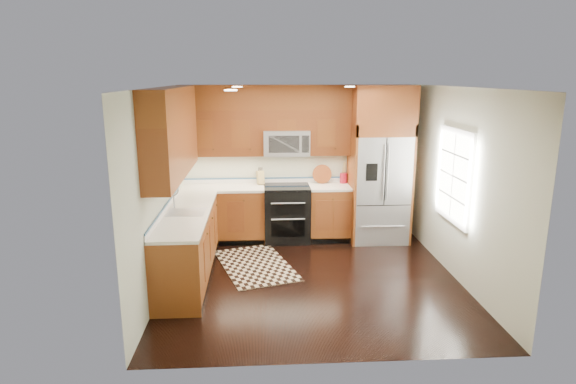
{
  "coord_description": "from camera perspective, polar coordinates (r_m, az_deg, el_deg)",
  "views": [
    {
      "loc": [
        -0.7,
        -6.15,
        2.74
      ],
      "look_at": [
        -0.29,
        0.6,
        1.1
      ],
      "focal_mm": 30.0,
      "sensor_mm": 36.0,
      "label": 1
    }
  ],
  "objects": [
    {
      "name": "cutting_board",
      "position": [
        8.3,
        4.04,
        1.11
      ],
      "size": [
        0.34,
        0.34,
        0.02
      ],
      "primitive_type": "cylinder",
      "rotation": [
        0.0,
        0.0,
        -0.04
      ],
      "color": "brown",
      "rests_on": "countertop"
    },
    {
      "name": "utensil_crock",
      "position": [
        8.34,
        6.61,
        1.93
      ],
      "size": [
        0.14,
        0.14,
        0.36
      ],
      "color": "maroon",
      "rests_on": "countertop"
    },
    {
      "name": "wall_back",
      "position": [
        8.31,
        1.46,
        3.61
      ],
      "size": [
        4.0,
        0.02,
        2.6
      ],
      "primitive_type": "cube",
      "color": "beige",
      "rests_on": "ground"
    },
    {
      "name": "upper_cabinets",
      "position": [
        7.29,
        -7.03,
        7.87
      ],
      "size": [
        2.85,
        3.0,
        1.15
      ],
      "color": "brown",
      "rests_on": "ground"
    },
    {
      "name": "wall_right",
      "position": [
        6.87,
        19.8,
        0.68
      ],
      "size": [
        0.02,
        4.0,
        2.6
      ],
      "primitive_type": "cube",
      "color": "beige",
      "rests_on": "ground"
    },
    {
      "name": "knife_block",
      "position": [
        8.2,
        -3.29,
        1.75
      ],
      "size": [
        0.14,
        0.17,
        0.29
      ],
      "color": "#A78F51",
      "rests_on": "countertop"
    },
    {
      "name": "microwave",
      "position": [
        8.03,
        -0.19,
        5.87
      ],
      "size": [
        0.76,
        0.4,
        0.42
      ],
      "color": "#B2B2B7",
      "rests_on": "ground"
    },
    {
      "name": "window",
      "position": [
        7.02,
        19.07,
        1.84
      ],
      "size": [
        0.04,
        1.1,
        1.3
      ],
      "color": "white",
      "rests_on": "ground"
    },
    {
      "name": "rug",
      "position": [
        7.24,
        -3.86,
        -8.61
      ],
      "size": [
        1.35,
        1.76,
        0.01
      ],
      "primitive_type": "cube",
      "rotation": [
        0.0,
        0.0,
        0.3
      ],
      "color": "black",
      "rests_on": "ground"
    },
    {
      "name": "base_cabinets",
      "position": [
        7.43,
        -7.39,
        -4.47
      ],
      "size": [
        2.85,
        3.0,
        0.9
      ],
      "color": "brown",
      "rests_on": "ground"
    },
    {
      "name": "wall_left",
      "position": [
        6.45,
        -14.98,
        0.22
      ],
      "size": [
        0.02,
        4.0,
        2.6
      ],
      "primitive_type": "cube",
      "color": "beige",
      "rests_on": "ground"
    },
    {
      "name": "refrigerator",
      "position": [
        8.16,
        10.83,
        3.22
      ],
      "size": [
        0.98,
        0.75,
        2.6
      ],
      "color": "#B2B2B7",
      "rests_on": "ground"
    },
    {
      "name": "sink_faucet",
      "position": [
        6.69,
        -12.22,
        -1.85
      ],
      "size": [
        0.54,
        0.44,
        0.37
      ],
      "color": "#B2B2B7",
      "rests_on": "countertop"
    },
    {
      "name": "range",
      "position": [
        8.15,
        -0.13,
        -2.57
      ],
      "size": [
        0.76,
        0.67,
        0.95
      ],
      "color": "black",
      "rests_on": "ground"
    },
    {
      "name": "countertop",
      "position": [
        7.4,
        -6.34,
        -0.72
      ],
      "size": [
        2.86,
        3.01,
        0.04
      ],
      "color": "white",
      "rests_on": "base_cabinets"
    },
    {
      "name": "ground",
      "position": [
        6.77,
        2.84,
        -10.3
      ],
      "size": [
        4.0,
        4.0,
        0.0
      ],
      "primitive_type": "plane",
      "color": "black",
      "rests_on": "ground"
    }
  ]
}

